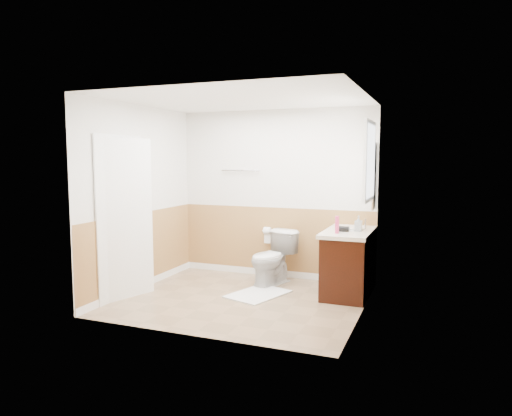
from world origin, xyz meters
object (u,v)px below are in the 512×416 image
at_px(bath_mat, 258,294).
at_px(vanity_cabinet, 349,264).
at_px(soap_dispenser, 358,223).
at_px(toilet, 272,258).
at_px(lotion_bottle, 337,225).

distance_m(bath_mat, vanity_cabinet, 1.27).
bearing_deg(soap_dispenser, bath_mat, -159.27).
xyz_separation_m(toilet, soap_dispenser, (1.21, -0.10, 0.57)).
bearing_deg(toilet, soap_dispenser, 13.94).
height_order(toilet, soap_dispenser, soap_dispenser).
relative_size(bath_mat, vanity_cabinet, 0.73).
bearing_deg(toilet, vanity_cabinet, 16.06).
distance_m(bath_mat, soap_dispenser, 1.60).
bearing_deg(bath_mat, toilet, 90.00).
xyz_separation_m(bath_mat, vanity_cabinet, (1.09, 0.51, 0.39)).
xyz_separation_m(toilet, bath_mat, (-0.00, -0.55, -0.37)).
bearing_deg(toilet, lotion_bottle, -2.74).
bearing_deg(bath_mat, soap_dispenser, 20.73).
relative_size(toilet, soap_dispenser, 3.80).
bearing_deg(soap_dispenser, vanity_cabinet, 157.36).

